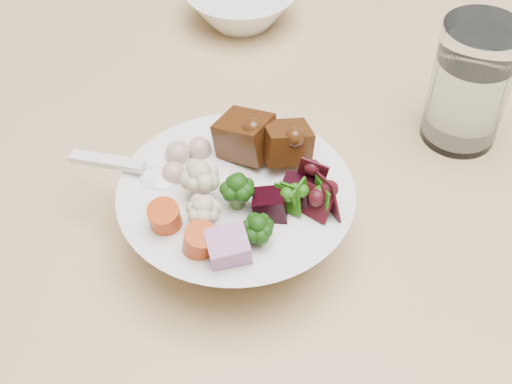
# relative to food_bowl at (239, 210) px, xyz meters

# --- Properties ---
(food_bowl) EXTENTS (0.19, 0.19, 0.10)m
(food_bowl) POSITION_rel_food_bowl_xyz_m (0.00, 0.00, 0.00)
(food_bowl) COLOR white
(food_bowl) RESTS_ON dining_table
(soup_spoon) EXTENTS (0.10, 0.03, 0.02)m
(soup_spoon) POSITION_rel_food_bowl_xyz_m (-0.08, -0.02, 0.02)
(soup_spoon) COLOR white
(soup_spoon) RESTS_ON food_bowl
(water_glass) EXTENTS (0.07, 0.07, 0.12)m
(water_glass) POSITION_rel_food_bowl_xyz_m (0.13, 0.21, 0.02)
(water_glass) COLOR white
(water_glass) RESTS_ON dining_table
(side_bowl) EXTENTS (0.13, 0.13, 0.04)m
(side_bowl) POSITION_rel_food_bowl_xyz_m (-0.15, 0.30, -0.01)
(side_bowl) COLOR white
(side_bowl) RESTS_ON dining_table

